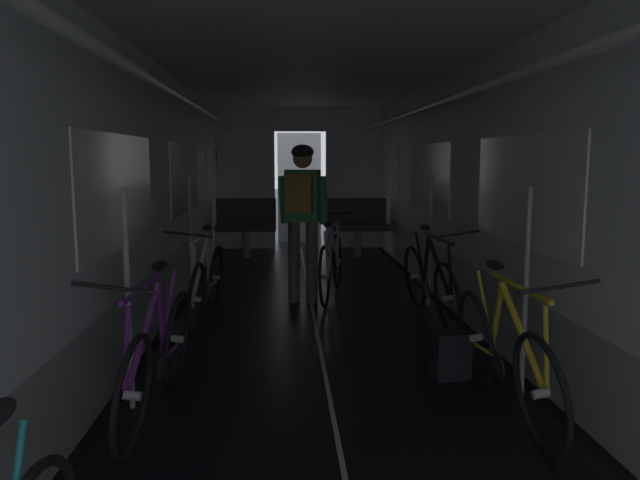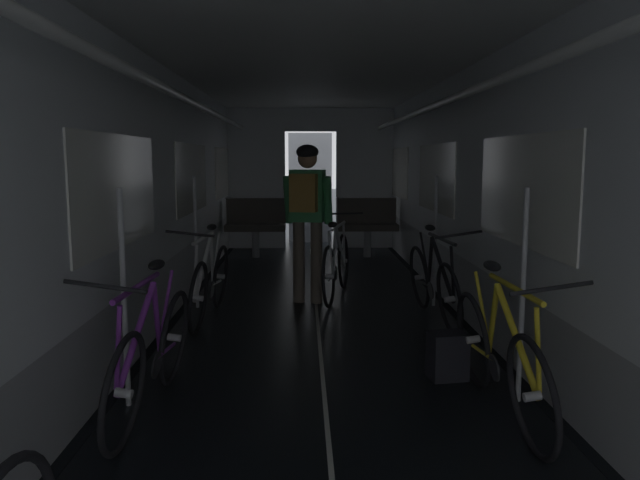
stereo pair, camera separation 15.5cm
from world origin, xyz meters
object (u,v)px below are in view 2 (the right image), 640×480
at_px(bicycle_white, 210,281).
at_px(bicycle_yellow, 500,356).
at_px(bench_seat_far_left, 256,222).
at_px(backpack_on_floor, 447,356).
at_px(bicycle_purple, 152,354).
at_px(bench_seat_far_right, 367,222).
at_px(bicycle_black, 434,282).
at_px(bicycle_silver_in_aisle, 337,264).
at_px(person_cyclist_aisle, 307,206).

bearing_deg(bicycle_white, bicycle_yellow, -47.74).
xyz_separation_m(bench_seat_far_left, backpack_on_floor, (1.80, -5.55, -0.40)).
xyz_separation_m(bench_seat_far_left, bicycle_purple, (-0.18, -6.09, -0.19)).
distance_m(bench_seat_far_left, bench_seat_far_right, 1.80).
height_order(bicycle_black, bicycle_white, bicycle_black).
relative_size(bicycle_black, bicycle_silver_in_aisle, 1.02).
xyz_separation_m(bicycle_black, bicycle_silver_in_aisle, (-0.89, 1.04, 0.00)).
bearing_deg(bicycle_silver_in_aisle, bench_seat_far_right, 77.41).
bearing_deg(bicycle_black, person_cyclist_aisle, 147.73).
xyz_separation_m(bicycle_black, bicycle_white, (-2.19, 0.10, 0.00)).
distance_m(bicycle_yellow, person_cyclist_aisle, 3.29).
xyz_separation_m(bicycle_yellow, bicycle_black, (0.07, 2.23, 0.00)).
bearing_deg(bicycle_yellow, bicycle_black, 88.12).
bearing_deg(bicycle_black, bench_seat_far_right, 93.44).
bearing_deg(backpack_on_floor, person_cyclist_aisle, 112.82).
bearing_deg(bench_seat_far_left, bench_seat_far_right, 0.00).
relative_size(bench_seat_far_left, bicycle_purple, 0.58).
xyz_separation_m(bicycle_white, bicycle_silver_in_aisle, (1.30, 0.94, 0.00)).
bearing_deg(bicycle_black, backpack_on_floor, -98.45).
height_order(bicycle_purple, bicycle_silver_in_aisle, bicycle_purple).
bearing_deg(person_cyclist_aisle, bench_seat_far_right, 72.73).
bearing_deg(person_cyclist_aisle, bench_seat_far_left, 104.22).
bearing_deg(bicycle_purple, bicycle_silver_in_aisle, 67.30).
relative_size(bicycle_yellow, bicycle_purple, 1.00).
distance_m(bench_seat_far_right, bicycle_silver_in_aisle, 3.01).
bearing_deg(bicycle_white, bench_seat_far_right, 63.15).
bearing_deg(bicycle_black, bicycle_silver_in_aisle, 130.67).
height_order(bicycle_yellow, bicycle_purple, same).
bearing_deg(bicycle_white, backpack_on_floor, -40.79).
bearing_deg(bench_seat_far_right, bench_seat_far_left, 180.00).
distance_m(bench_seat_far_right, bicycle_black, 3.98).
xyz_separation_m(bicycle_yellow, bicycle_purple, (-2.14, 0.10, 0.00)).
height_order(bench_seat_far_left, bicycle_purple, same).
bearing_deg(bench_seat_far_right, bicycle_black, -86.56).
bearing_deg(bicycle_yellow, bicycle_purple, 177.24).
bearing_deg(bicycle_black, bicycle_yellow, -91.88).
xyz_separation_m(bicycle_black, bicycle_purple, (-2.22, -2.13, -0.00)).
xyz_separation_m(bench_seat_far_right, person_cyclist_aisle, (-0.99, -3.19, 0.50)).
distance_m(bicycle_black, backpack_on_floor, 1.62).
height_order(bicycle_purple, person_cyclist_aisle, person_cyclist_aisle).
distance_m(bicycle_yellow, bicycle_purple, 2.15).
bearing_deg(bench_seat_far_left, bicycle_purple, -91.67).
bearing_deg(bicycle_purple, bicycle_white, 89.42).
relative_size(bench_seat_far_right, bicycle_black, 0.58).
bearing_deg(bench_seat_far_left, backpack_on_floor, -72.02).
bearing_deg(bench_seat_far_right, bicycle_silver_in_aisle, -102.59).
relative_size(bench_seat_far_left, bicycle_white, 0.58).
bearing_deg(bicycle_yellow, bench_seat_far_right, 91.52).
bearing_deg(bicycle_silver_in_aisle, backpack_on_floor, -75.96).
xyz_separation_m(bicycle_yellow, person_cyclist_aisle, (-1.16, 3.01, 0.69)).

